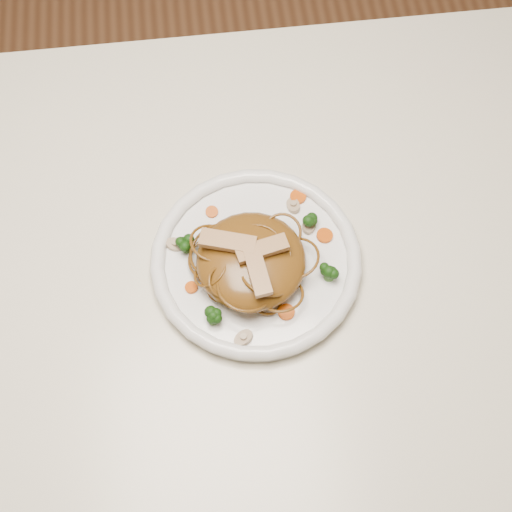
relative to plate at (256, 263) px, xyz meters
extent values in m
plane|color=brown|center=(-0.10, 0.02, -0.76)|extent=(4.00, 4.00, 0.00)
cube|color=beige|center=(-0.10, 0.02, -0.03)|extent=(1.20, 0.80, 0.04)
cylinder|color=brown|center=(0.44, 0.36, -0.40)|extent=(0.06, 0.06, 0.71)
cylinder|color=white|center=(0.00, 0.00, 0.00)|extent=(0.28, 0.28, 0.02)
ellipsoid|color=brown|center=(-0.01, -0.01, 0.03)|extent=(0.18, 0.18, 0.05)
cube|color=tan|center=(0.01, -0.01, 0.07)|extent=(0.07, 0.04, 0.01)
cube|color=tan|center=(-0.04, 0.00, 0.07)|extent=(0.08, 0.05, 0.01)
cube|color=tan|center=(0.00, -0.04, 0.07)|extent=(0.03, 0.07, 0.01)
cylinder|color=#CF5007|center=(0.07, 0.09, 0.01)|extent=(0.02, 0.02, 0.00)
cylinder|color=#CF5007|center=(-0.09, -0.03, 0.01)|extent=(0.02, 0.02, 0.00)
cylinder|color=#CF5007|center=(0.10, 0.03, 0.01)|extent=(0.03, 0.03, 0.00)
cylinder|color=#CF5007|center=(-0.05, 0.08, 0.01)|extent=(0.02, 0.02, 0.00)
cylinder|color=#CF5007|center=(0.03, -0.08, 0.01)|extent=(0.02, 0.02, 0.00)
cylinder|color=beige|center=(-0.03, -0.11, 0.01)|extent=(0.04, 0.04, 0.01)
cylinder|color=beige|center=(0.08, 0.04, 0.01)|extent=(0.03, 0.03, 0.01)
cylinder|color=beige|center=(-0.11, 0.04, 0.01)|extent=(0.03, 0.03, 0.01)
cylinder|color=beige|center=(0.06, 0.08, 0.01)|extent=(0.03, 0.03, 0.01)
camera|label=1|loc=(-0.05, -0.43, 0.89)|focal=51.15mm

